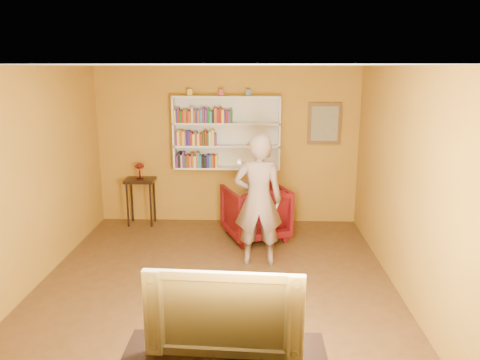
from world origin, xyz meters
name	(u,v)px	position (x,y,z in m)	size (l,w,h in m)	color
room_shell	(215,207)	(0.00, 0.00, 1.02)	(5.30, 5.80, 2.88)	#4A3017
bookshelf	(227,133)	(0.00, 2.41, 1.59)	(1.80, 0.29, 1.23)	silver
books_row_lower	(196,161)	(-0.52, 2.30, 1.13)	(0.70, 0.19, 0.27)	#642674
books_row_middle	(196,138)	(-0.52, 2.30, 1.51)	(0.69, 0.19, 0.27)	#642674
books_row_upper	(204,116)	(-0.38, 2.30, 1.89)	(0.96, 0.19, 0.27)	yellow
ornament_left	(190,92)	(-0.60, 2.35, 2.27)	(0.08, 0.08, 0.11)	gold
ornament_centre	(221,93)	(-0.08, 2.35, 2.27)	(0.08, 0.08, 0.11)	#AA383D
ornament_right	(248,93)	(0.36, 2.35, 2.27)	(0.08, 0.08, 0.10)	#456174
framed_painting	(324,123)	(1.65, 2.46, 1.75)	(0.55, 0.05, 0.70)	#563718
console_table	(140,187)	(-1.49, 2.25, 0.68)	(0.50, 0.38, 0.82)	black
ruby_lustre	(139,167)	(-1.49, 2.25, 1.01)	(0.17, 0.16, 0.27)	maroon
armchair	(256,212)	(0.50, 1.66, 0.42)	(0.91, 0.93, 0.85)	#48050C
person	(258,200)	(0.53, 0.65, 0.91)	(0.67, 0.44, 1.83)	#776257
game_remote	(239,161)	(0.28, 0.37, 1.51)	(0.04, 0.15, 0.04)	white
television	(225,308)	(0.27, -2.25, 0.90)	(1.19, 0.16, 0.69)	black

